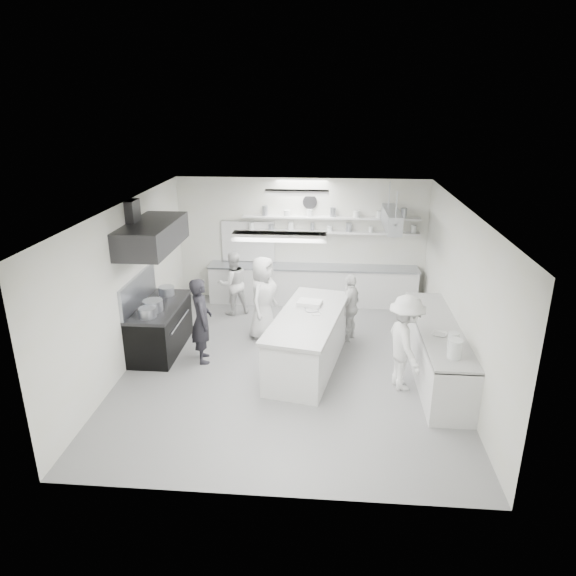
# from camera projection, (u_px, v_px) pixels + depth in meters

# --- Properties ---
(floor) EXTENTS (6.00, 7.00, 0.02)m
(floor) POSITION_uv_depth(u_px,v_px,m) (290.00, 364.00, 9.83)
(floor) COLOR gray
(floor) RESTS_ON ground
(ceiling) EXTENTS (6.00, 7.00, 0.02)m
(ceiling) POSITION_uv_depth(u_px,v_px,m) (290.00, 206.00, 8.79)
(ceiling) COLOR white
(ceiling) RESTS_ON wall_back
(wall_back) EXTENTS (6.00, 0.04, 3.00)m
(wall_back) POSITION_uv_depth(u_px,v_px,m) (301.00, 240.00, 12.59)
(wall_back) COLOR silver
(wall_back) RESTS_ON floor
(wall_front) EXTENTS (6.00, 0.04, 3.00)m
(wall_front) POSITION_uv_depth(u_px,v_px,m) (266.00, 393.00, 6.03)
(wall_front) COLOR silver
(wall_front) RESTS_ON floor
(wall_left) EXTENTS (0.04, 7.00, 3.00)m
(wall_left) POSITION_uv_depth(u_px,v_px,m) (128.00, 285.00, 9.55)
(wall_left) COLOR silver
(wall_left) RESTS_ON floor
(wall_right) EXTENTS (0.04, 7.00, 3.00)m
(wall_right) POSITION_uv_depth(u_px,v_px,m) (460.00, 295.00, 9.08)
(wall_right) COLOR silver
(wall_right) RESTS_ON floor
(stove) EXTENTS (0.80, 1.80, 0.90)m
(stove) POSITION_uv_depth(u_px,v_px,m) (160.00, 329.00, 10.25)
(stove) COLOR black
(stove) RESTS_ON floor
(exhaust_hood) EXTENTS (0.85, 2.00, 0.50)m
(exhaust_hood) POSITION_uv_depth(u_px,v_px,m) (152.00, 235.00, 9.60)
(exhaust_hood) COLOR #2A292C
(exhaust_hood) RESTS_ON wall_left
(back_counter) EXTENTS (5.00, 0.60, 0.92)m
(back_counter) POSITION_uv_depth(u_px,v_px,m) (312.00, 285.00, 12.64)
(back_counter) COLOR silver
(back_counter) RESTS_ON floor
(shelf_lower) EXTENTS (4.20, 0.26, 0.04)m
(shelf_lower) POSITION_uv_depth(u_px,v_px,m) (330.00, 232.00, 12.33)
(shelf_lower) COLOR silver
(shelf_lower) RESTS_ON wall_back
(shelf_upper) EXTENTS (4.20, 0.26, 0.04)m
(shelf_upper) POSITION_uv_depth(u_px,v_px,m) (331.00, 218.00, 12.21)
(shelf_upper) COLOR silver
(shelf_upper) RESTS_ON wall_back
(pass_through_window) EXTENTS (1.30, 0.04, 1.00)m
(pass_through_window) POSITION_uv_depth(u_px,v_px,m) (248.00, 241.00, 12.69)
(pass_through_window) COLOR black
(pass_through_window) RESTS_ON wall_back
(wall_clock) EXTENTS (0.32, 0.05, 0.32)m
(wall_clock) POSITION_uv_depth(u_px,v_px,m) (310.00, 202.00, 12.21)
(wall_clock) COLOR silver
(wall_clock) RESTS_ON wall_back
(right_counter) EXTENTS (0.74, 3.30, 0.94)m
(right_counter) POSITION_uv_depth(u_px,v_px,m) (436.00, 352.00, 9.27)
(right_counter) COLOR silver
(right_counter) RESTS_ON floor
(pot_rack) EXTENTS (0.30, 1.60, 0.40)m
(pot_rack) POSITION_uv_depth(u_px,v_px,m) (391.00, 219.00, 11.13)
(pot_rack) COLOR #9FA3AE
(pot_rack) RESTS_ON ceiling
(light_fixture_front) EXTENTS (1.30, 0.25, 0.10)m
(light_fixture_front) POSITION_uv_depth(u_px,v_px,m) (279.00, 237.00, 7.13)
(light_fixture_front) COLOR silver
(light_fixture_front) RESTS_ON ceiling
(light_fixture_rear) EXTENTS (1.30, 0.25, 0.10)m
(light_fixture_rear) POSITION_uv_depth(u_px,v_px,m) (297.00, 193.00, 10.50)
(light_fixture_rear) COLOR silver
(light_fixture_rear) RESTS_ON ceiling
(prep_island) EXTENTS (1.50, 2.81, 0.98)m
(prep_island) POSITION_uv_depth(u_px,v_px,m) (308.00, 341.00, 9.61)
(prep_island) COLOR silver
(prep_island) RESTS_ON floor
(stove_pot) EXTENTS (0.37, 0.37, 0.26)m
(stove_pot) POSITION_uv_depth(u_px,v_px,m) (153.00, 307.00, 9.78)
(stove_pot) COLOR #9FA3AE
(stove_pot) RESTS_ON stove
(cook_stove) EXTENTS (0.56, 0.70, 1.65)m
(cook_stove) POSITION_uv_depth(u_px,v_px,m) (201.00, 320.00, 9.69)
(cook_stove) COLOR black
(cook_stove) RESTS_ON floor
(cook_back) EXTENTS (0.91, 0.85, 1.48)m
(cook_back) POSITION_uv_depth(u_px,v_px,m) (233.00, 283.00, 11.91)
(cook_back) COLOR silver
(cook_back) RESTS_ON floor
(cook_island_left) EXTENTS (0.79, 0.99, 1.75)m
(cook_island_left) POSITION_uv_depth(u_px,v_px,m) (263.00, 298.00, 10.68)
(cook_island_left) COLOR silver
(cook_island_left) RESTS_ON floor
(cook_island_right) EXTENTS (0.64, 0.90, 1.42)m
(cook_island_right) POSITION_uv_depth(u_px,v_px,m) (350.00, 307.00, 10.63)
(cook_island_right) COLOR silver
(cook_island_right) RESTS_ON floor
(cook_right) EXTENTS (0.85, 1.20, 1.69)m
(cook_right) POSITION_uv_depth(u_px,v_px,m) (405.00, 343.00, 8.76)
(cook_right) COLOR silver
(cook_right) RESTS_ON floor
(bowl_island_a) EXTENTS (0.31, 0.31, 0.07)m
(bowl_island_a) POSITION_uv_depth(u_px,v_px,m) (312.00, 311.00, 9.64)
(bowl_island_a) COLOR #9FA3AE
(bowl_island_a) RESTS_ON prep_island
(bowl_island_b) EXTENTS (0.23, 0.23, 0.06)m
(bowl_island_b) POSITION_uv_depth(u_px,v_px,m) (316.00, 315.00, 9.46)
(bowl_island_b) COLOR silver
(bowl_island_b) RESTS_ON prep_island
(bowl_right) EXTENTS (0.34, 0.34, 0.06)m
(bowl_right) POSITION_uv_depth(u_px,v_px,m) (439.00, 335.00, 8.76)
(bowl_right) COLOR silver
(bowl_right) RESTS_ON right_counter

